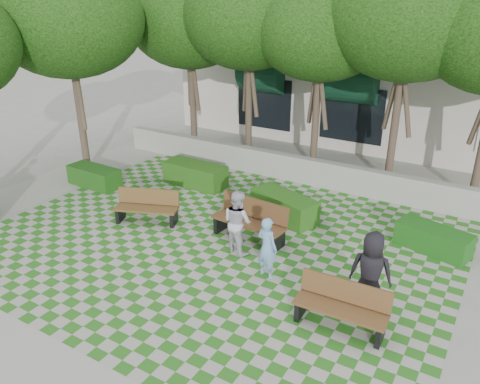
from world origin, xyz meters
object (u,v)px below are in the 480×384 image
Objects in this scene: person_dark at (371,272)px; person_white at (237,222)px; bench_mid at (250,221)px; person_blue at (267,248)px; bench_east at (341,307)px; hedge_midright at (284,206)px; bench_west at (147,207)px; hedge_east at (433,239)px; hedge_midleft at (195,174)px; hedge_west at (94,177)px.

person_white is (-3.57, 0.63, -0.06)m from person_dark.
person_blue reaches higher than bench_mid.
bench_mid is at bearing 144.19° from bench_east.
hedge_midright is at bearing -48.66° from person_dark.
bench_west reaches higher than hedge_east.
person_dark is (2.39, -0.00, 0.14)m from person_blue.
hedge_midleft is (-3.53, 2.32, -0.14)m from bench_mid.
bench_mid reaches higher than hedge_west.
person_dark is at bearing -10.42° from hedge_west.
bench_west is at bearing -13.56° from person_dark.
hedge_midleft reaches higher than hedge_west.
hedge_west is 7.90m from person_blue.
hedge_midright is at bearing -77.26° from person_white.
person_dark reaches higher than hedge_midleft.
hedge_midleft is at bearing 176.75° from hedge_east.
person_dark is at bearing -16.11° from bench_mid.
person_dark is (3.62, -1.37, 0.37)m from bench_mid.
person_dark reaches higher than bench_east.
bench_east is at bearing 172.37° from person_blue.
bench_east is 2.28m from person_blue.
hedge_midright is (-3.13, 3.81, -0.10)m from bench_east.
bench_west is 1.14× the size of person_white.
person_dark is at bearing -166.16° from person_blue.
bench_mid is 3.89m from person_dark.
person_dark reaches higher than bench_mid.
hedge_midleft is 1.45× the size of person_blue.
person_white is (0.05, -0.73, 0.31)m from bench_mid.
bench_west is (-6.38, 1.54, -0.00)m from bench_east.
bench_mid is 0.80m from person_white.
person_white reaches higher than hedge_west.
bench_east is at bearing 63.82° from person_dark.
bench_east is 8.22m from hedge_midleft.
hedge_east is 3.37m from person_dark.
person_blue is at bearing -71.06° from hedge_midright.
person_dark is at bearing 68.88° from bench_east.
person_white is at bearing -10.61° from hedge_west.
hedge_midright is at bearing -10.81° from hedge_midleft.
bench_west is 4.34m from person_blue.
person_white is (6.48, -1.21, 0.50)m from hedge_west.
bench_mid is at bearing -9.43° from bench_west.
bench_mid reaches higher than bench_west.
person_dark is (-0.71, -3.25, 0.58)m from hedge_east.
person_blue is (7.67, -1.85, 0.42)m from hedge_west.
bench_mid is 1.85m from person_blue.
hedge_midleft is 4.73m from person_white.
bench_west is 7.79m from hedge_east.
person_blue reaches higher than hedge_west.
bench_east is 4.93m from hedge_midright.
hedge_west is (-3.40, 1.14, -0.12)m from bench_west.
person_dark is (7.15, -3.69, 0.51)m from hedge_midleft.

